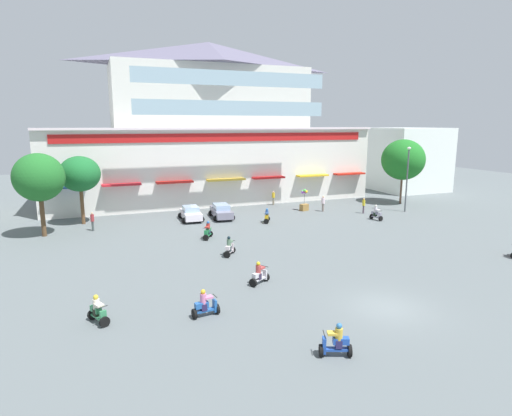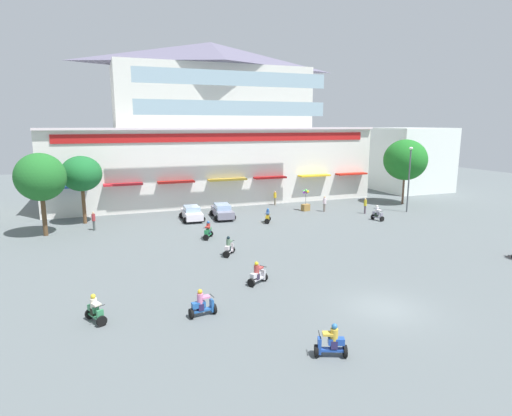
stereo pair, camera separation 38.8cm
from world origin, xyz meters
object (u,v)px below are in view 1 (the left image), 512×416
(scooter_rider_3, at_px, (208,231))
(scooter_rider_5, at_px, (205,305))
(scooter_rider_8, at_px, (336,342))
(pedestrian_2, at_px, (323,203))
(plaza_tree_2, at_px, (80,174))
(balloon_vendor_cart, at_px, (304,202))
(scooter_rider_2, at_px, (98,312))
(parked_car_0, at_px, (191,213))
(pedestrian_3, at_px, (92,220))
(parked_car_1, at_px, (221,211))
(scooter_rider_6, at_px, (229,248))
(plaza_tree_0, at_px, (39,178))
(scooter_rider_0, at_px, (267,217))
(streetlamp_near, at_px, (407,175))
(pedestrian_1, at_px, (364,205))
(scooter_rider_7, at_px, (259,275))
(pedestrian_0, at_px, (273,197))
(plaza_tree_1, at_px, (403,160))
(scooter_rider_4, at_px, (376,214))

(scooter_rider_3, xyz_separation_m, scooter_rider_5, (-3.93, -14.48, -0.04))
(scooter_rider_8, xyz_separation_m, pedestrian_2, (14.78, 26.78, 0.37))
(plaza_tree_2, height_order, balloon_vendor_cart, plaza_tree_2)
(scooter_rider_2, distance_m, scooter_rider_8, 11.53)
(plaza_tree_2, xyz_separation_m, parked_car_0, (10.21, -2.24, -4.18))
(scooter_rider_8, xyz_separation_m, pedestrian_3, (-9.44, 26.60, 0.38))
(parked_car_1, height_order, scooter_rider_3, scooter_rider_3)
(parked_car_1, height_order, scooter_rider_6, scooter_rider_6)
(plaza_tree_0, height_order, scooter_rider_0, plaza_tree_0)
(streetlamp_near, bearing_deg, balloon_vendor_cart, 156.14)
(scooter_rider_3, xyz_separation_m, scooter_rider_8, (0.26, -20.15, -0.01))
(pedestrian_1, bearing_deg, streetlamp_near, -9.74)
(scooter_rider_5, height_order, scooter_rider_8, scooter_rider_8)
(scooter_rider_5, bearing_deg, parked_car_0, 79.44)
(scooter_rider_7, distance_m, pedestrian_0, 26.02)
(scooter_rider_6, bearing_deg, parked_car_0, 90.47)
(parked_car_0, distance_m, scooter_rider_7, 18.85)
(pedestrian_0, distance_m, pedestrian_2, 6.66)
(plaza_tree_0, height_order, parked_car_1, plaza_tree_0)
(scooter_rider_0, bearing_deg, scooter_rider_3, -151.53)
(scooter_rider_2, distance_m, streetlamp_near, 36.73)
(parked_car_1, height_order, pedestrian_3, pedestrian_3)
(pedestrian_1, height_order, streetlamp_near, streetlamp_near)
(plaza_tree_2, height_order, scooter_rider_5, plaza_tree_2)
(scooter_rider_6, height_order, streetlamp_near, streetlamp_near)
(parked_car_0, bearing_deg, pedestrian_0, 22.67)
(scooter_rider_7, bearing_deg, scooter_rider_2, -167.98)
(scooter_rider_2, xyz_separation_m, scooter_rider_3, (9.03, 13.32, 0.03))
(scooter_rider_8, relative_size, balloon_vendor_cart, 0.59)
(scooter_rider_3, xyz_separation_m, streetlamp_near, (23.58, 3.22, 3.55))
(plaza_tree_1, distance_m, scooter_rider_0, 20.31)
(scooter_rider_4, relative_size, pedestrian_0, 0.92)
(scooter_rider_2, height_order, balloon_vendor_cart, balloon_vendor_cart)
(scooter_rider_5, bearing_deg, scooter_rider_2, 167.13)
(plaza_tree_0, relative_size, scooter_rider_4, 4.58)
(scooter_rider_0, distance_m, scooter_rider_6, 11.29)
(parked_car_0, height_order, balloon_vendor_cart, balloon_vendor_cart)
(pedestrian_0, relative_size, pedestrian_3, 0.99)
(parked_car_1, distance_m, streetlamp_near, 20.91)
(parked_car_0, bearing_deg, streetlamp_near, -10.39)
(plaza_tree_1, bearing_deg, pedestrian_0, 162.51)
(plaza_tree_2, distance_m, parked_car_1, 14.24)
(scooter_rider_4, distance_m, pedestrian_2, 6.47)
(scooter_rider_3, distance_m, pedestrian_0, 16.67)
(plaza_tree_2, height_order, scooter_rider_7, plaza_tree_2)
(scooter_rider_3, distance_m, scooter_rider_7, 11.34)
(scooter_rider_7, height_order, pedestrian_1, pedestrian_1)
(scooter_rider_5, xyz_separation_m, streetlamp_near, (27.51, 17.70, 3.58))
(scooter_rider_7, xyz_separation_m, pedestrian_3, (-9.44, 17.79, 0.42))
(parked_car_0, relative_size, pedestrian_0, 2.32)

